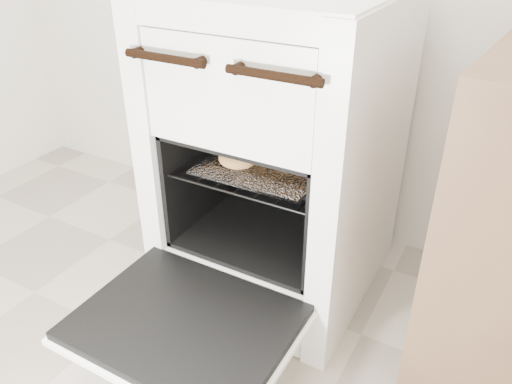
{
  "coord_description": "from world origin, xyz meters",
  "views": [
    {
      "loc": [
        0.59,
        -0.05,
        1.1
      ],
      "look_at": [
        -0.01,
        1.02,
        0.4
      ],
      "focal_mm": 35.0,
      "sensor_mm": 36.0,
      "label": 1
    }
  ],
  "objects": [
    {
      "name": "stove",
      "position": [
        -0.01,
        1.17,
        0.45
      ],
      "size": [
        0.6,
        0.67,
        0.92
      ],
      "color": "white",
      "rests_on": "ground"
    },
    {
      "name": "oven_door",
      "position": [
        -0.01,
        0.66,
        0.2
      ],
      "size": [
        0.54,
        0.42,
        0.04
      ],
      "color": "black",
      "rests_on": "stove"
    },
    {
      "name": "oven_rack",
      "position": [
        -0.01,
        1.1,
        0.45
      ],
      "size": [
        0.44,
        0.42,
        0.01
      ],
      "color": "black",
      "rests_on": "stove"
    },
    {
      "name": "foil_sheet",
      "position": [
        -0.01,
        1.08,
        0.46
      ],
      "size": [
        0.34,
        0.3,
        0.01
      ],
      "primitive_type": "cube",
      "color": "white",
      "rests_on": "oven_rack"
    },
    {
      "name": "baked_rolls",
      "position": [
        -0.01,
        1.09,
        0.49
      ],
      "size": [
        0.29,
        0.24,
        0.05
      ],
      "color": "tan",
      "rests_on": "foil_sheet"
    }
  ]
}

